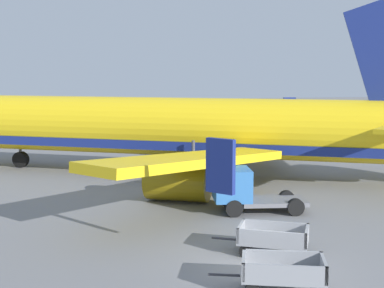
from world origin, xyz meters
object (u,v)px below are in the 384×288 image
airplane (180,128)px  baggage_cart_nearest (283,272)px  service_truck_beside_carts (242,189)px  baggage_cart_second_in_row (273,238)px

airplane → baggage_cart_nearest: airplane is taller
airplane → baggage_cart_nearest: size_ratio=9.78×
airplane → service_truck_beside_carts: size_ratio=7.71×
baggage_cart_nearest → baggage_cart_second_in_row: same height
airplane → baggage_cart_nearest: 18.86m
baggage_cart_nearest → service_truck_beside_carts: bearing=81.0°
baggage_cart_second_in_row → service_truck_beside_carts: bearing=84.2°
baggage_cart_nearest → service_truck_beside_carts: service_truck_beside_carts is taller
airplane → service_truck_beside_carts: airplane is taller
baggage_cart_second_in_row → service_truck_beside_carts: size_ratio=0.77×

